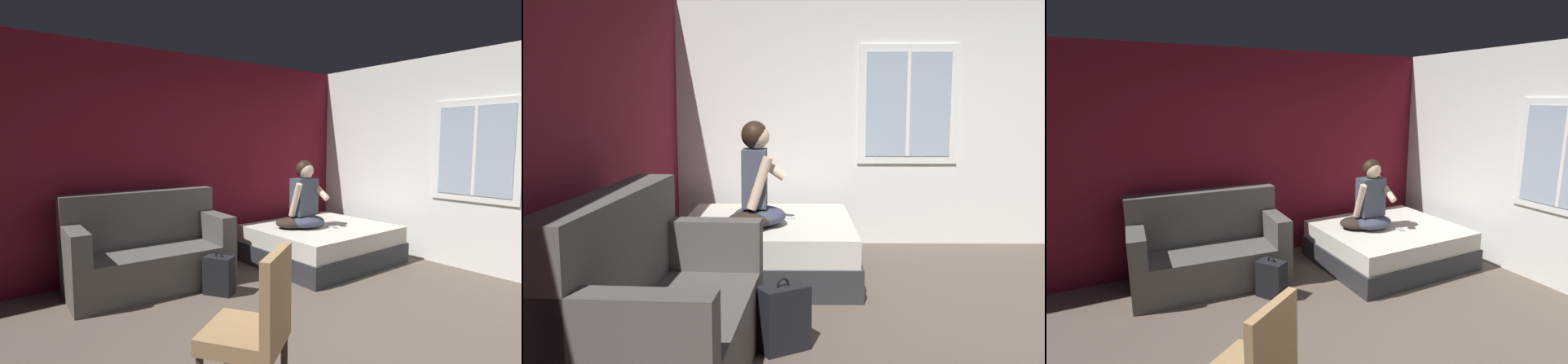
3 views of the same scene
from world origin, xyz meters
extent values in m
cube|color=maroon|center=(0.00, 2.91, 1.35)|extent=(10.18, 0.16, 2.70)
cube|color=white|center=(2.58, 0.40, 1.49)|extent=(0.02, 1.04, 1.24)
cube|color=#9EB2C6|center=(2.56, 0.40, 1.49)|extent=(0.01, 0.88, 1.08)
cube|color=white|center=(2.56, 0.40, 1.49)|extent=(0.01, 0.04, 1.08)
cube|color=#2D2D33|center=(1.43, 1.82, 0.13)|extent=(1.74, 1.52, 0.26)
cube|color=beige|center=(1.43, 1.82, 0.37)|extent=(1.69, 1.47, 0.22)
cube|color=#514C47|center=(-0.77, 2.24, 0.22)|extent=(1.75, 0.90, 0.44)
cube|color=#514C47|center=(-0.75, 2.54, 0.74)|extent=(1.71, 0.34, 0.60)
cube|color=#514C47|center=(-1.53, 2.29, 0.60)|extent=(0.23, 0.81, 0.32)
cube|color=#514C47|center=(-0.01, 2.20, 0.60)|extent=(0.23, 0.81, 0.32)
cube|color=#9E7A51|center=(-1.02, -0.17, 0.74)|extent=(0.42, 0.31, 0.48)
ellipsoid|color=#383D51|center=(1.20, 1.88, 0.56)|extent=(0.52, 0.44, 0.16)
cube|color=#3F4756|center=(1.20, 1.92, 0.88)|extent=(0.33, 0.20, 0.48)
cylinder|color=beige|center=(1.00, 1.87, 0.86)|extent=(0.08, 0.21, 0.44)
cylinder|color=beige|center=(1.37, 1.84, 0.98)|extent=(0.08, 0.37, 0.29)
sphere|color=beige|center=(1.20, 1.90, 1.23)|extent=(0.21, 0.21, 0.21)
ellipsoid|color=black|center=(1.20, 1.92, 1.24)|extent=(0.23, 0.22, 0.23)
cube|color=black|center=(-0.27, 1.66, 0.20)|extent=(0.31, 0.35, 0.40)
cube|color=black|center=(-0.17, 1.72, 0.11)|extent=(0.17, 0.23, 0.18)
torus|color=black|center=(-0.27, 1.66, 0.42)|extent=(0.06, 0.08, 0.09)
ellipsoid|color=#2D231E|center=(1.05, 1.95, 0.55)|extent=(0.56, 0.47, 0.14)
cube|color=#B7B7BC|center=(1.47, 1.65, 0.48)|extent=(0.10, 0.16, 0.01)
camera|label=1|loc=(-2.47, -1.88, 1.60)|focal=28.00mm
camera|label=2|loc=(-3.84, 1.59, 1.51)|focal=42.00mm
camera|label=3|loc=(-1.82, -2.10, 2.13)|focal=28.00mm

